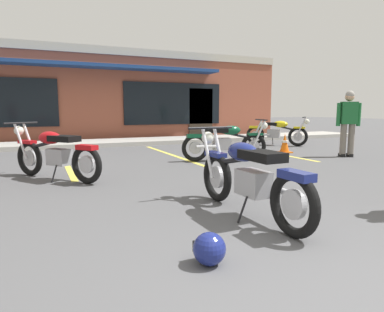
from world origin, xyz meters
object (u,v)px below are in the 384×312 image
(motorcycle_black_cruiser, at_px, (226,141))
(motorcycle_blue_standard, at_px, (277,132))
(motorcycle_foreground_classic, at_px, (248,176))
(motorcycle_silver_naked, at_px, (55,153))
(helmet_on_pavement, at_px, (209,249))
(person_in_black_shirt, at_px, (348,120))
(traffic_cone, at_px, (285,143))

(motorcycle_black_cruiser, xyz_separation_m, motorcycle_blue_standard, (3.32, 2.36, 0.00))
(motorcycle_foreground_classic, relative_size, motorcycle_black_cruiser, 1.01)
(motorcycle_black_cruiser, height_order, motorcycle_silver_naked, same)
(motorcycle_silver_naked, height_order, helmet_on_pavement, motorcycle_silver_naked)
(motorcycle_black_cruiser, relative_size, helmet_on_pavement, 8.03)
(motorcycle_blue_standard, bearing_deg, motorcycle_silver_naked, -156.51)
(motorcycle_foreground_classic, distance_m, motorcycle_black_cruiser, 4.25)
(motorcycle_foreground_classic, xyz_separation_m, motorcycle_black_cruiser, (1.88, 3.81, 0.00))
(motorcycle_foreground_classic, relative_size, person_in_black_shirt, 1.26)
(motorcycle_foreground_classic, bearing_deg, person_in_black_shirt, 31.74)
(person_in_black_shirt, bearing_deg, traffic_cone, 123.12)
(motorcycle_silver_naked, bearing_deg, motorcycle_blue_standard, 23.49)
(person_in_black_shirt, height_order, traffic_cone, person_in_black_shirt)
(motorcycle_foreground_classic, height_order, traffic_cone, motorcycle_foreground_classic)
(motorcycle_blue_standard, distance_m, traffic_cone, 2.02)
(motorcycle_black_cruiser, height_order, helmet_on_pavement, motorcycle_black_cruiser)
(motorcycle_black_cruiser, relative_size, motorcycle_blue_standard, 1.19)
(motorcycle_black_cruiser, distance_m, motorcycle_blue_standard, 4.08)
(person_in_black_shirt, xyz_separation_m, traffic_cone, (-0.88, 1.35, -0.69))
(motorcycle_black_cruiser, distance_m, helmet_on_pavement, 5.55)
(motorcycle_foreground_classic, relative_size, motorcycle_blue_standard, 1.20)
(helmet_on_pavement, distance_m, traffic_cone, 7.43)
(motorcycle_silver_naked, distance_m, traffic_cone, 6.21)
(helmet_on_pavement, height_order, traffic_cone, traffic_cone)
(traffic_cone, bearing_deg, motorcycle_silver_naked, -167.24)
(traffic_cone, bearing_deg, motorcycle_foreground_classic, -132.96)
(motorcycle_silver_naked, xyz_separation_m, motorcycle_blue_standard, (7.10, 3.09, 0.00))
(person_in_black_shirt, bearing_deg, helmet_on_pavement, -145.95)
(motorcycle_black_cruiser, xyz_separation_m, helmet_on_pavement, (-2.85, -4.75, -0.33))
(motorcycle_silver_naked, xyz_separation_m, helmet_on_pavement, (0.94, -4.03, -0.33))
(helmet_on_pavement, bearing_deg, traffic_cone, 46.54)
(person_in_black_shirt, bearing_deg, motorcycle_blue_standard, 86.73)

